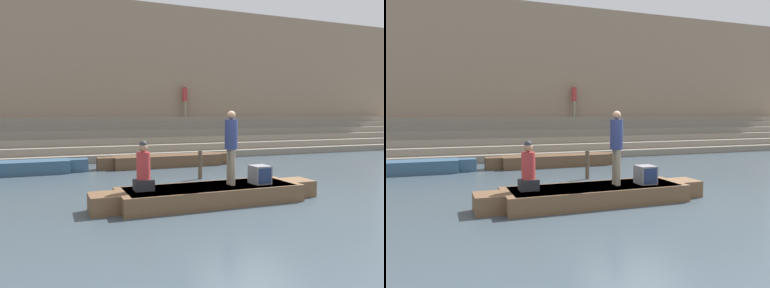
{
  "view_description": "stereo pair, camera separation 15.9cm",
  "coord_description": "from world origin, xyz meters",
  "views": [
    {
      "loc": [
        -4.87,
        -8.45,
        2.08
      ],
      "look_at": [
        -1.34,
        0.66,
        1.3
      ],
      "focal_mm": 35.0,
      "sensor_mm": 36.0,
      "label": 1
    },
    {
      "loc": [
        -4.72,
        -8.51,
        2.08
      ],
      "look_at": [
        -1.34,
        0.66,
        1.3
      ],
      "focal_mm": 35.0,
      "sensor_mm": 36.0,
      "label": 2
    }
  ],
  "objects": [
    {
      "name": "mooring_post",
      "position": [
        -0.31,
        2.59,
        0.46
      ],
      "size": [
        0.13,
        0.13,
        0.92
      ],
      "primitive_type": "cylinder",
      "color": "#473828",
      "rests_on": "ground"
    },
    {
      "name": "ground_plane",
      "position": [
        0.0,
        0.0,
        0.0
      ],
      "size": [
        120.0,
        120.0,
        0.0
      ],
      "primitive_type": "plane",
      "color": "#3D4C56"
    },
    {
      "name": "person_standing",
      "position": [
        -0.82,
        -0.57,
        1.43
      ],
      "size": [
        0.3,
        0.3,
        1.76
      ],
      "rotation": [
        0.0,
        0.0,
        -0.13
      ],
      "color": "gray",
      "rests_on": "rowboat_main"
    },
    {
      "name": "ghat_steps",
      "position": [
        0.0,
        9.84,
        0.7
      ],
      "size": [
        36.0,
        3.38,
        1.95
      ],
      "color": "gray",
      "rests_on": "ground"
    },
    {
      "name": "moored_boat_shore",
      "position": [
        -6.38,
        5.68,
        0.24
      ],
      "size": [
        5.73,
        1.04,
        0.46
      ],
      "rotation": [
        0.0,
        0.0,
        -0.03
      ],
      "color": "#33516B",
      "rests_on": "ground"
    },
    {
      "name": "moored_boat_distant",
      "position": [
        -0.41,
        5.77,
        0.24
      ],
      "size": [
        5.53,
        1.04,
        0.46
      ],
      "rotation": [
        0.0,
        0.0,
        -0.08
      ],
      "color": "brown",
      "rests_on": "ground"
    },
    {
      "name": "back_wall",
      "position": [
        0.0,
        11.65,
        3.95
      ],
      "size": [
        34.2,
        1.28,
        7.95
      ],
      "color": "#937A60",
      "rests_on": "ground"
    },
    {
      "name": "tv_set",
      "position": [
        -0.09,
        -0.68,
        0.62
      ],
      "size": [
        0.42,
        0.47,
        0.44
      ],
      "rotation": [
        0.0,
        0.0,
        -0.06
      ],
      "color": "slate",
      "rests_on": "rowboat_main"
    },
    {
      "name": "rowboat_main",
      "position": [
        -1.34,
        -0.54,
        0.22
      ],
      "size": [
        5.55,
        1.46,
        0.4
      ],
      "rotation": [
        0.0,
        0.0,
        -0.03
      ],
      "color": "brown",
      "rests_on": "ground"
    },
    {
      "name": "person_on_steps",
      "position": [
        2.16,
        10.78,
        2.98
      ],
      "size": [
        0.28,
        0.28,
        1.75
      ],
      "rotation": [
        0.0,
        0.0,
        3.07
      ],
      "color": "gray",
      "rests_on": "ghat_steps"
    },
    {
      "name": "person_rowing",
      "position": [
        -2.92,
        -0.47,
        0.86
      ],
      "size": [
        0.43,
        0.34,
        1.11
      ],
      "rotation": [
        0.0,
        0.0,
        -0.16
      ],
      "color": "#28282D",
      "rests_on": "rowboat_main"
    }
  ]
}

